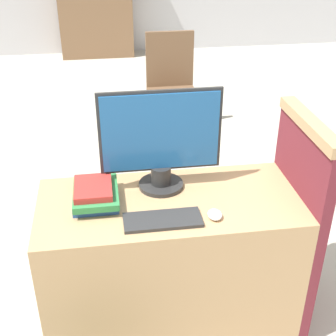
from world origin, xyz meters
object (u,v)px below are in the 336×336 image
(monitor, at_px, (161,141))
(far_chair, at_px, (172,82))
(keyboard, at_px, (163,220))
(book_stack, at_px, (95,194))
(mouse, at_px, (215,215))

(monitor, height_order, far_chair, monitor)
(keyboard, xyz_separation_m, far_chair, (0.42, 2.48, -0.25))
(monitor, relative_size, book_stack, 2.01)
(mouse, relative_size, far_chair, 0.09)
(mouse, distance_m, book_stack, 0.54)
(book_stack, relative_size, far_chair, 0.30)
(keyboard, distance_m, book_stack, 0.34)
(far_chair, bearing_deg, monitor, -122.43)
(monitor, bearing_deg, book_stack, -162.87)
(monitor, distance_m, book_stack, 0.38)
(book_stack, bearing_deg, monitor, 17.13)
(mouse, height_order, book_stack, book_stack)
(book_stack, bearing_deg, mouse, -20.90)
(monitor, xyz_separation_m, far_chair, (0.39, 2.20, -0.49))
(keyboard, relative_size, mouse, 4.11)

